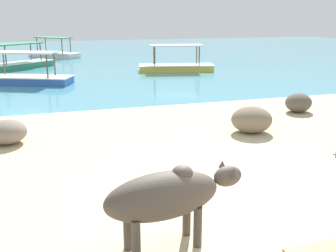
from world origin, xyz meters
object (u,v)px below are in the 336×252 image
object	(u,v)px
cow	(167,196)
boat_blue	(26,77)
boat_white	(54,53)
boat_green	(20,63)
boat_yellow	(176,66)

from	to	relation	value
cow	boat_blue	bearing A→B (deg)	91.57
boat_white	boat_green	world-z (taller)	same
boat_blue	boat_green	world-z (taller)	same
boat_blue	cow	bearing A→B (deg)	-57.96
boat_green	boat_white	bearing A→B (deg)	-150.02
boat_white	boat_blue	bearing A→B (deg)	-52.35
boat_yellow	boat_blue	bearing A→B (deg)	-153.51
boat_white	boat_yellow	distance (m)	10.36
boat_yellow	boat_green	size ratio (longest dim) A/B	1.08
cow	boat_yellow	world-z (taller)	boat_yellow
boat_blue	boat_yellow	bearing A→B (deg)	38.02
boat_white	cow	bearing A→B (deg)	-43.34
cow	boat_green	size ratio (longest dim) A/B	0.51
cow	boat_blue	world-z (taller)	boat_blue
boat_white	boat_yellow	bearing A→B (deg)	-12.25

